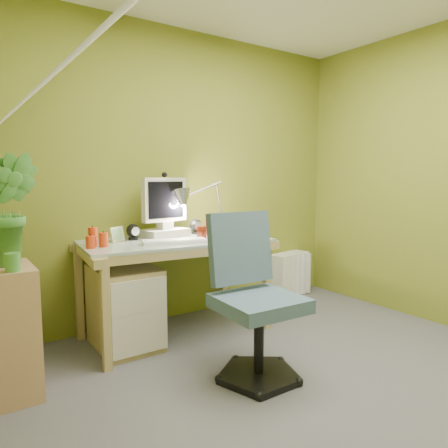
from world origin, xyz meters
TOP-DOWN VIEW (x-y plane):
  - floor at (0.00, 0.00)m, footprint 3.20×3.20m
  - wall_back at (0.00, 1.60)m, footprint 3.20×0.01m
  - slope_ceiling at (-1.00, 0.00)m, footprint 1.10×3.20m
  - desk at (-0.28, 1.23)m, footprint 1.42×0.81m
  - monitor at (-0.28, 1.41)m, footprint 0.40×0.27m
  - speaker_left at (-0.55, 1.39)m, footprint 0.12×0.12m
  - speaker_right at (-0.01, 1.39)m, footprint 0.12×0.12m
  - keyboard at (-0.36, 1.09)m, footprint 0.47×0.27m
  - mousepad at (0.10, 1.09)m, footprint 0.29×0.23m
  - mouse at (0.10, 1.09)m, footprint 0.11×0.07m
  - amber_tumbler at (-0.10, 1.15)m, footprint 0.08×0.08m
  - candle_cluster at (-0.88, 1.24)m, footprint 0.19×0.17m
  - photo_frame_red at (0.14, 1.35)m, footprint 0.14×0.07m
  - photo_frame_blue at (0.28, 1.39)m, footprint 0.12×0.09m
  - photo_frame_green at (-0.68, 1.37)m, footprint 0.12×0.08m
  - desk_lamp at (0.17, 1.41)m, footprint 0.61×0.36m
  - side_ledge at (-1.45, 0.96)m, footprint 0.27×0.41m
  - potted_plant at (-1.42, 1.01)m, footprint 0.37×0.32m
  - green_cup at (-1.43, 0.81)m, footprint 0.08×0.08m
  - task_chair at (-0.21, 0.32)m, footprint 0.55×0.55m
  - radiator at (1.14, 1.50)m, footprint 0.46×0.25m

SIDE VIEW (x-z plane):
  - floor at x=0.00m, z-range -0.01..0.00m
  - radiator at x=1.14m, z-range 0.00..0.43m
  - side_ledge at x=-1.45m, z-range 0.00..0.72m
  - desk at x=-0.28m, z-range 0.00..0.73m
  - task_chair at x=-0.21m, z-range 0.00..0.96m
  - mousepad at x=0.10m, z-range 0.73..0.74m
  - keyboard at x=-0.36m, z-range 0.73..0.75m
  - mouse at x=0.10m, z-range 0.73..0.77m
  - green_cup at x=-1.43m, z-range 0.72..0.81m
  - amber_tumbler at x=-0.10m, z-range 0.73..0.83m
  - photo_frame_green at x=-0.68m, z-range 0.73..0.84m
  - photo_frame_blue at x=0.28m, z-range 0.73..0.84m
  - speaker_left at x=-0.55m, z-range 0.73..0.85m
  - photo_frame_red at x=0.14m, z-range 0.73..0.85m
  - speaker_right at x=-0.01m, z-range 0.73..0.86m
  - candle_cluster at x=-0.88m, z-range 0.73..0.86m
  - monitor at x=-0.28m, z-range 0.73..1.24m
  - potted_plant at x=-1.42m, z-range 0.72..1.33m
  - desk_lamp at x=0.17m, z-range 0.73..1.34m
  - wall_back at x=0.00m, z-range 0.00..2.40m
  - slope_ceiling at x=-1.00m, z-range 1.30..2.40m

